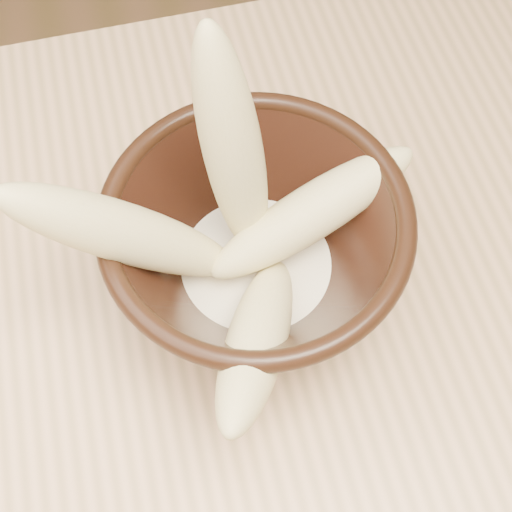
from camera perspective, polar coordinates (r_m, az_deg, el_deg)
The scene contains 7 objects.
table at distance 0.52m, azimuth 3.50°, elevation -19.39°, with size 1.20×0.80×0.75m.
bowl at distance 0.43m, azimuth 0.00°, elevation 0.53°, with size 0.18×0.18×0.10m.
milk_puddle at distance 0.46m, azimuth 0.00°, elevation -0.94°, with size 0.10×0.10×0.01m, color beige.
banana_upright at distance 0.40m, azimuth -1.84°, elevation 8.28°, with size 0.03×0.03×0.17m, color #CEBE7A.
banana_left at distance 0.40m, azimuth -10.12°, elevation 1.72°, with size 0.03×0.03×0.16m, color #CEBE7A.
banana_across at distance 0.43m, azimuth 4.47°, elevation 3.47°, with size 0.03×0.03×0.14m, color #CEBE7A.
banana_front at distance 0.40m, azimuth 0.10°, elevation -6.64°, with size 0.03×0.03×0.14m, color #CEBE7A.
Camera 1 is at (-0.05, -0.07, 1.19)m, focal length 50.00 mm.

